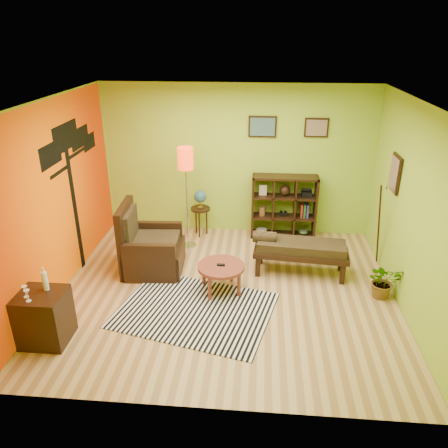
# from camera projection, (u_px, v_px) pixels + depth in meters

# --- Properties ---
(ground) EXTENTS (5.00, 5.00, 0.00)m
(ground) POSITION_uv_depth(u_px,v_px,m) (227.00, 291.00, 6.63)
(ground) COLOR tan
(ground) RESTS_ON ground
(room_shell) EXTENTS (5.04, 4.54, 2.82)m
(room_shell) POSITION_uv_depth(u_px,v_px,m) (221.00, 178.00, 5.91)
(room_shell) COLOR #9BC830
(room_shell) RESTS_ON ground
(zebra_rug) EXTENTS (2.41, 2.02, 0.01)m
(zebra_rug) POSITION_uv_depth(u_px,v_px,m) (195.00, 310.00, 6.18)
(zebra_rug) COLOR white
(zebra_rug) RESTS_ON ground
(coffee_table) EXTENTS (0.70, 0.70, 0.45)m
(coffee_table) POSITION_uv_depth(u_px,v_px,m) (221.00, 269.00, 6.51)
(coffee_table) COLOR brown
(coffee_table) RESTS_ON ground
(armchair) EXTENTS (0.99, 1.00, 1.14)m
(armchair) POSITION_uv_depth(u_px,v_px,m) (149.00, 250.00, 7.11)
(armchair) COLOR black
(armchair) RESTS_ON ground
(side_cabinet) EXTENTS (0.58, 0.53, 1.00)m
(side_cabinet) POSITION_uv_depth(u_px,v_px,m) (44.00, 317.00, 5.46)
(side_cabinet) COLOR black
(side_cabinet) RESTS_ON ground
(floor_lamp) EXTENTS (0.28, 0.28, 1.84)m
(floor_lamp) POSITION_uv_depth(u_px,v_px,m) (186.00, 168.00, 7.38)
(floor_lamp) COLOR silver
(floor_lamp) RESTS_ON ground
(globe_table) EXTENTS (0.37, 0.37, 0.90)m
(globe_table) POSITION_uv_depth(u_px,v_px,m) (200.00, 202.00, 8.17)
(globe_table) COLOR black
(globe_table) RESTS_ON ground
(cube_shelf) EXTENTS (1.20, 0.35, 1.20)m
(cube_shelf) POSITION_uv_depth(u_px,v_px,m) (284.00, 207.00, 8.16)
(cube_shelf) COLOR black
(cube_shelf) RESTS_ON ground
(bench) EXTENTS (1.54, 0.67, 0.69)m
(bench) POSITION_uv_depth(u_px,v_px,m) (298.00, 248.00, 6.96)
(bench) COLOR black
(bench) RESTS_ON ground
(potted_plant) EXTENTS (0.50, 0.55, 0.41)m
(potted_plant) POSITION_uv_depth(u_px,v_px,m) (383.00, 284.00, 6.42)
(potted_plant) COLOR #26661E
(potted_plant) RESTS_ON ground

